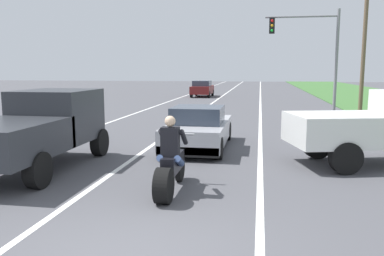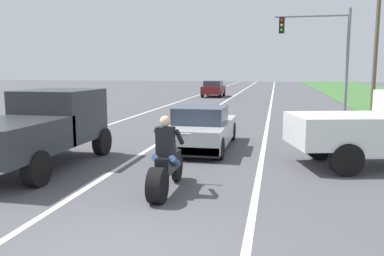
{
  "view_description": "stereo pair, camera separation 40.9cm",
  "coord_description": "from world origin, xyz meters",
  "px_view_note": "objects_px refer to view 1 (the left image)",
  "views": [
    {
      "loc": [
        1.74,
        -4.79,
        2.54
      ],
      "look_at": [
        -0.01,
        5.48,
        1.0
      ],
      "focal_mm": 37.15,
      "sensor_mm": 36.0,
      "label": 1
    },
    {
      "loc": [
        2.15,
        -4.72,
        2.54
      ],
      "look_at": [
        -0.01,
        5.48,
        1.0
      ],
      "focal_mm": 37.15,
      "sensor_mm": 36.0,
      "label": 2
    }
  ],
  "objects_px": {
    "pickup_truck_left_lane_dark_grey": "(40,126)",
    "traffic_light_mast_near": "(314,45)",
    "sports_car_silver": "(199,129)",
    "distant_car_far_ahead": "(202,88)",
    "motorcycle_with_rider": "(170,166)"
  },
  "relations": [
    {
      "from": "pickup_truck_left_lane_dark_grey",
      "to": "traffic_light_mast_near",
      "type": "bearing_deg",
      "value": 60.81
    },
    {
      "from": "sports_car_silver",
      "to": "distant_car_far_ahead",
      "type": "bearing_deg",
      "value": 97.96
    },
    {
      "from": "motorcycle_with_rider",
      "to": "sports_car_silver",
      "type": "distance_m",
      "value": 4.85
    },
    {
      "from": "sports_car_silver",
      "to": "pickup_truck_left_lane_dark_grey",
      "type": "height_order",
      "value": "pickup_truck_left_lane_dark_grey"
    },
    {
      "from": "pickup_truck_left_lane_dark_grey",
      "to": "traffic_light_mast_near",
      "type": "height_order",
      "value": "traffic_light_mast_near"
    },
    {
      "from": "motorcycle_with_rider",
      "to": "traffic_light_mast_near",
      "type": "xyz_separation_m",
      "value": [
        4.86,
        16.94,
        3.38
      ]
    },
    {
      "from": "sports_car_silver",
      "to": "distant_car_far_ahead",
      "type": "height_order",
      "value": "distant_car_far_ahead"
    },
    {
      "from": "distant_car_far_ahead",
      "to": "pickup_truck_left_lane_dark_grey",
      "type": "bearing_deg",
      "value": -90.42
    },
    {
      "from": "pickup_truck_left_lane_dark_grey",
      "to": "motorcycle_with_rider",
      "type": "bearing_deg",
      "value": -21.86
    },
    {
      "from": "traffic_light_mast_near",
      "to": "distant_car_far_ahead",
      "type": "relative_size",
      "value": 1.5
    },
    {
      "from": "motorcycle_with_rider",
      "to": "distant_car_far_ahead",
      "type": "relative_size",
      "value": 0.55
    },
    {
      "from": "distant_car_far_ahead",
      "to": "motorcycle_with_rider",
      "type": "bearing_deg",
      "value": -83.04
    },
    {
      "from": "sports_car_silver",
      "to": "distant_car_far_ahead",
      "type": "distance_m",
      "value": 24.51
    },
    {
      "from": "pickup_truck_left_lane_dark_grey",
      "to": "distant_car_far_ahead",
      "type": "distance_m",
      "value": 27.62
    },
    {
      "from": "motorcycle_with_rider",
      "to": "sports_car_silver",
      "type": "xyz_separation_m",
      "value": [
        -0.16,
        4.85,
        0.04
      ]
    }
  ]
}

